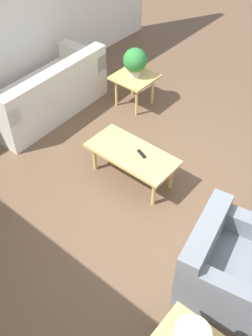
{
  "coord_description": "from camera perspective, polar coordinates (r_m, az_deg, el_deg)",
  "views": [
    {
      "loc": [
        -1.83,
        2.68,
        3.6
      ],
      "look_at": [
        0.19,
        0.25,
        0.55
      ],
      "focal_mm": 42.0,
      "sensor_mm": 36.0,
      "label": 1
    }
  ],
  "objects": [
    {
      "name": "coffee_table",
      "position": [
        4.79,
        0.89,
        1.81
      ],
      "size": [
        1.13,
        0.54,
        0.43
      ],
      "color": "tan",
      "rests_on": "ground_plane"
    },
    {
      "name": "sofa",
      "position": [
        6.08,
        -11.47,
        10.42
      ],
      "size": [
        0.91,
        1.97,
        0.83
      ],
      "rotation": [
        0.0,
        0.0,
        1.61
      ],
      "color": "silver",
      "rests_on": "ground_plane"
    },
    {
      "name": "potted_plant",
      "position": [
        5.92,
        1.32,
        15.25
      ],
      "size": [
        0.35,
        0.35,
        0.44
      ],
      "color": "#B2ADA3",
      "rests_on": "side_table_plant"
    },
    {
      "name": "ground_plane",
      "position": [
        4.85,
        3.69,
        -4.11
      ],
      "size": [
        14.0,
        14.0,
        0.0
      ],
      "primitive_type": "plane",
      "color": "brown"
    },
    {
      "name": "side_table_plant",
      "position": [
        6.08,
        1.27,
        12.67
      ],
      "size": [
        0.59,
        0.59,
        0.51
      ],
      "color": "tan",
      "rests_on": "ground_plane"
    },
    {
      "name": "remote_control",
      "position": [
        4.73,
        2.28,
        2.07
      ],
      "size": [
        0.16,
        0.1,
        0.02
      ],
      "color": "black",
      "rests_on": "coffee_table"
    },
    {
      "name": "armchair",
      "position": [
        4.01,
        15.06,
        -13.76
      ],
      "size": [
        1.08,
        1.09,
        0.76
      ],
      "rotation": [
        0.0,
        0.0,
        -1.38
      ],
      "color": "slate",
      "rests_on": "ground_plane"
    }
  ]
}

